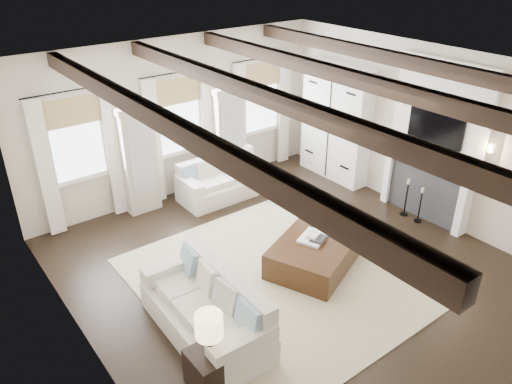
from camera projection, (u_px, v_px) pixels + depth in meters
ground at (300, 275)px, 8.01m from camera, size 7.50×7.50×0.00m
room_shell at (303, 138)px, 8.17m from camera, size 6.54×7.54×3.22m
area_rug at (283, 275)px, 7.98m from camera, size 4.17×4.21×0.02m
sofa_back at (223, 180)px, 10.32m from camera, size 1.90×0.86×0.81m
sofa_left at (209, 311)px, 6.71m from camera, size 1.01×2.13×0.90m
ottoman at (317, 250)px, 8.21m from camera, size 2.08×1.72×0.47m
tray at (313, 238)px, 8.09m from camera, size 0.61×0.54×0.04m
book_lower at (318, 238)px, 7.99m from camera, size 0.32×0.29×0.04m
book_upper at (313, 235)px, 8.01m from camera, size 0.27×0.24×0.03m
book_loose at (338, 228)px, 8.35m from camera, size 0.29×0.26×0.03m
side_table_front at (211, 369)px, 5.96m from camera, size 0.51×0.51×0.51m
lamp_front at (209, 328)px, 5.66m from camera, size 0.33×0.33×0.57m
side_table_back at (121, 195)px, 9.81m from camera, size 0.38×0.38×0.58m
lamp_back at (117, 163)px, 9.49m from camera, size 0.35×0.35×0.59m
candlestick_near at (420, 208)px, 9.36m from camera, size 0.14×0.14×0.71m
candlestick_far at (406, 200)px, 9.58m from camera, size 0.15×0.15×0.77m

